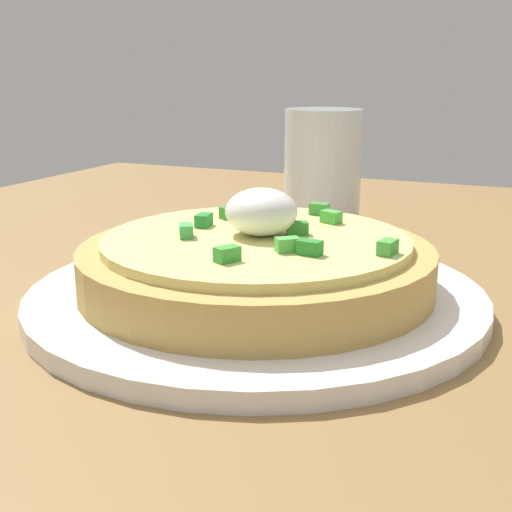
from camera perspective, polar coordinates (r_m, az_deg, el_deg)
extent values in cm
cube|color=olive|center=(44.76, -9.14, -5.16)|extent=(103.38, 76.18, 3.34)
cylinder|color=white|center=(41.39, 0.00, -3.41)|extent=(27.63, 27.63, 1.12)
cylinder|color=tan|center=(40.81, 0.00, -0.91)|extent=(21.35, 21.35, 2.65)
cylinder|color=#DED77D|center=(40.38, 0.00, 1.27)|extent=(18.49, 18.49, 0.56)
ellipsoid|color=white|center=(40.42, 0.45, 3.77)|extent=(4.36, 4.36, 2.85)
cube|color=green|center=(40.24, -5.92, 2.14)|extent=(1.51, 1.35, 0.80)
cube|color=green|center=(35.00, -2.46, 0.16)|extent=(1.51, 1.31, 0.80)
cube|color=green|center=(46.52, 5.38, 3.99)|extent=(0.83, 1.30, 0.80)
cube|color=green|center=(44.06, 6.38, 3.30)|extent=(1.21, 1.48, 0.80)
cube|color=#55B14E|center=(42.76, -0.78, 3.02)|extent=(1.51, 1.32, 0.80)
cube|color=#30862D|center=(40.72, 3.52, 2.35)|extent=(1.28, 1.50, 0.80)
cube|color=green|center=(36.66, 10.95, 0.59)|extent=(1.39, 0.99, 0.80)
cube|color=#34872B|center=(45.11, -2.22, 3.68)|extent=(1.51, 1.37, 0.80)
cube|color=#298B30|center=(36.36, 4.57, 0.71)|extent=(0.94, 1.36, 0.80)
cube|color=#52BC4B|center=(36.88, 2.68, 0.96)|extent=(1.42, 1.50, 0.80)
cube|color=#268835|center=(42.96, -4.44, 3.04)|extent=(1.36, 0.94, 0.80)
cylinder|color=silver|center=(61.25, 5.65, 7.33)|extent=(6.90, 6.90, 10.60)
cylinder|color=#AC5E24|center=(61.66, 5.59, 5.02)|extent=(6.07, 6.07, 4.79)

